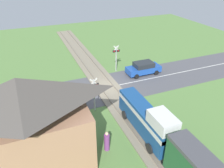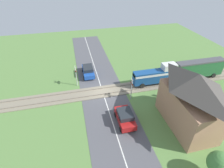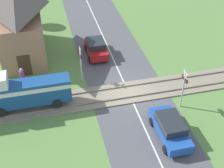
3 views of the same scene
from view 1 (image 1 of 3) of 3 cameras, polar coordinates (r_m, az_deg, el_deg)
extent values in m
plane|color=#5B8442|center=(24.18, -1.29, -0.95)|extent=(60.00, 60.00, 0.00)
cube|color=#515156|center=(24.18, -1.29, -0.92)|extent=(48.00, 6.40, 0.02)
cube|color=silver|center=(24.17, -1.29, -0.90)|extent=(48.00, 0.12, 0.00)
cube|color=gray|center=(24.15, -1.29, -0.82)|extent=(2.80, 48.00, 0.12)
cube|color=slate|center=(24.32, 0.29, -0.25)|extent=(0.10, 48.00, 0.12)
cube|color=slate|center=(23.88, -2.91, -0.90)|extent=(0.10, 48.00, 0.12)
cube|color=navy|center=(17.31, 8.47, -8.88)|extent=(1.35, 6.56, 1.90)
cube|color=silver|center=(16.99, 8.60, -7.50)|extent=(1.37, 6.56, 0.36)
cube|color=silver|center=(15.02, 13.13, -9.43)|extent=(1.35, 2.10, 0.90)
cylinder|color=black|center=(19.61, 7.04, -7.08)|extent=(0.14, 0.76, 0.76)
cylinder|color=black|center=(19.05, 3.20, -8.10)|extent=(0.14, 0.76, 0.76)
cylinder|color=black|center=(16.98, 14.04, -14.73)|extent=(0.14, 0.76, 0.76)
cylinder|color=black|center=(16.33, 9.74, -16.30)|extent=(0.14, 0.76, 0.76)
cube|color=#1E4CA8|center=(27.13, 8.19, 3.85)|extent=(4.22, 1.71, 0.70)
cube|color=#23282D|center=(26.86, 8.28, 5.06)|extent=(2.32, 1.57, 0.56)
cylinder|color=black|center=(26.00, 6.43, 1.92)|extent=(0.60, 0.18, 0.60)
cylinder|color=black|center=(27.34, 4.75, 3.45)|extent=(0.60, 0.18, 0.60)
cylinder|color=black|center=(27.31, 11.52, 2.90)|extent=(0.60, 0.18, 0.60)
cylinder|color=black|center=(28.59, 9.69, 4.32)|extent=(0.60, 0.18, 0.60)
cube|color=#A81919|center=(21.45, -16.28, -4.49)|extent=(3.66, 1.75, 0.73)
cube|color=#23282D|center=(21.11, -16.52, -3.01)|extent=(2.02, 1.61, 0.57)
cylinder|color=black|center=(22.47, -13.48, -3.52)|extent=(0.60, 0.18, 0.60)
cylinder|color=black|center=(21.01, -12.60, -5.94)|extent=(0.60, 0.18, 0.60)
cylinder|color=black|center=(22.37, -19.46, -4.68)|extent=(0.60, 0.18, 0.60)
cylinder|color=black|center=(20.91, -19.03, -7.19)|extent=(0.60, 0.18, 0.60)
cylinder|color=#B7B7B7|center=(27.23, 1.08, 6.55)|extent=(0.12, 0.12, 3.29)
cube|color=black|center=(26.84, 1.10, 8.62)|extent=(0.90, 0.08, 0.28)
sphere|color=red|center=(26.94, 1.63, 8.70)|extent=(0.18, 0.18, 0.18)
sphere|color=red|center=(26.74, 0.56, 8.54)|extent=(0.18, 0.18, 0.18)
cube|color=silver|center=(26.72, 1.11, 9.31)|extent=(0.72, 0.04, 0.72)
cube|color=silver|center=(26.72, 1.11, 9.31)|extent=(0.72, 0.04, 0.72)
cylinder|color=#B7B7B7|center=(19.78, -4.64, -2.99)|extent=(0.12, 0.12, 3.29)
cube|color=black|center=(19.23, -4.77, -0.33)|extent=(0.90, 0.08, 0.28)
sphere|color=red|center=(19.17, -5.53, -0.49)|extent=(0.18, 0.18, 0.18)
sphere|color=red|center=(19.30, -4.01, -0.18)|extent=(0.18, 0.18, 0.18)
cube|color=silver|center=(19.07, -4.81, 0.56)|extent=(0.72, 0.04, 0.72)
cube|color=silver|center=(19.07, -4.81, 0.56)|extent=(0.72, 0.04, 0.72)
cube|color=#AD7A5B|center=(15.12, -20.40, -14.51)|extent=(7.41, 3.91, 4.32)
pyramid|color=#47423D|center=(12.89, -23.33, -1.88)|extent=(8.01, 4.22, 1.70)
cube|color=#472D1E|center=(16.11, -6.10, -14.60)|extent=(0.06, 1.10, 2.10)
cylinder|color=#7F3D84|center=(16.45, -1.36, -14.98)|extent=(0.41, 0.41, 1.40)
sphere|color=beige|center=(15.88, -1.40, -12.84)|extent=(0.26, 0.26, 0.26)
camera|label=2|loc=(26.61, -58.85, 24.65)|focal=28.00mm
camera|label=3|loc=(30.23, 48.22, 29.23)|focal=50.00mm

